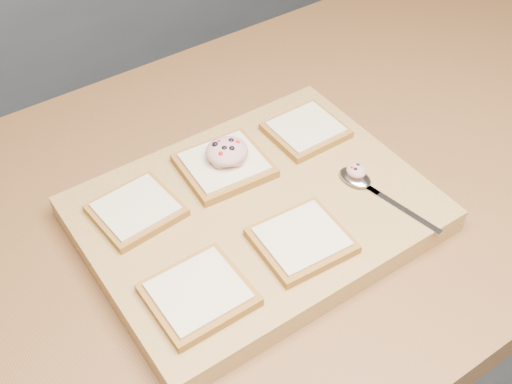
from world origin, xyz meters
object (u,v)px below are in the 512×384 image
cutting_board (256,214)px  spoon (362,182)px  bread_far_center (224,165)px  tuna_salad_dollop (227,151)px

cutting_board → spoon: (0.15, -0.05, 0.02)m
bread_far_center → spoon: bread_far_center is taller
spoon → cutting_board: bearing=160.3°
cutting_board → spoon: bearing=-19.7°
cutting_board → tuna_salad_dollop: bearing=84.4°
tuna_salad_dollop → spoon: bearing=-45.0°
bread_far_center → tuna_salad_dollop: bearing=9.3°
bread_far_center → tuna_salad_dollop: 0.03m
tuna_salad_dollop → spoon: 0.20m
bread_far_center → spoon: (0.15, -0.14, -0.00)m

